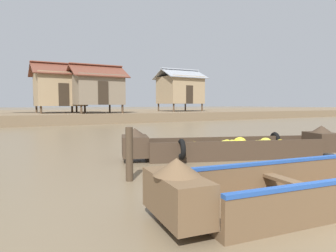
{
  "coord_description": "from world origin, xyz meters",
  "views": [
    {
      "loc": [
        -4.54,
        -1.68,
        1.44
      ],
      "look_at": [
        0.6,
        7.21,
        0.7
      ],
      "focal_mm": 32.0,
      "sensor_mm": 36.0,
      "label": 1
    }
  ],
  "objects_px": {
    "stilt_house_mid_left": "(96,89)",
    "mooring_post": "(129,154)",
    "stilt_house_mid_right": "(180,90)",
    "banana_boat": "(234,147)",
    "stilt_house_left": "(60,89)"
  },
  "relations": [
    {
      "from": "stilt_house_left",
      "to": "mooring_post",
      "type": "xyz_separation_m",
      "value": [
        -2.58,
        -21.0,
        -2.23
      ]
    },
    {
      "from": "stilt_house_mid_left",
      "to": "mooring_post",
      "type": "height_order",
      "value": "stilt_house_mid_left"
    },
    {
      "from": "stilt_house_left",
      "to": "mooring_post",
      "type": "distance_m",
      "value": 21.28
    },
    {
      "from": "stilt_house_left",
      "to": "stilt_house_mid_right",
      "type": "bearing_deg",
      "value": 1.07
    },
    {
      "from": "stilt_house_mid_right",
      "to": "stilt_house_mid_left",
      "type": "bearing_deg",
      "value": -166.18
    },
    {
      "from": "stilt_house_left",
      "to": "stilt_house_mid_left",
      "type": "xyz_separation_m",
      "value": [
        2.47,
        -2.12,
        -0.06
      ]
    },
    {
      "from": "stilt_house_mid_left",
      "to": "mooring_post",
      "type": "bearing_deg",
      "value": -104.96
    },
    {
      "from": "mooring_post",
      "to": "stilt_house_mid_left",
      "type": "bearing_deg",
      "value": 75.04
    },
    {
      "from": "stilt_house_mid_right",
      "to": "banana_boat",
      "type": "bearing_deg",
      "value": -118.71
    },
    {
      "from": "banana_boat",
      "to": "stilt_house_mid_left",
      "type": "height_order",
      "value": "stilt_house_mid_left"
    },
    {
      "from": "banana_boat",
      "to": "stilt_house_mid_right",
      "type": "relative_size",
      "value": 1.32
    },
    {
      "from": "stilt_house_left",
      "to": "stilt_house_mid_right",
      "type": "relative_size",
      "value": 0.99
    },
    {
      "from": "banana_boat",
      "to": "stilt_house_left",
      "type": "bearing_deg",
      "value": 92.46
    },
    {
      "from": "mooring_post",
      "to": "banana_boat",
      "type": "bearing_deg",
      "value": 14.98
    },
    {
      "from": "banana_boat",
      "to": "stilt_house_mid_left",
      "type": "distance_m",
      "value": 18.19
    }
  ]
}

